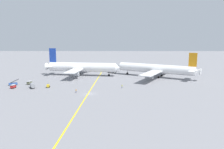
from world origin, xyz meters
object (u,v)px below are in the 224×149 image
airliner_being_pushed (156,69)px  ground_crew_marshaller_foreground (122,86)px  gse_belt_loader_portside (13,84)px  gse_baggage_cart_trailing (29,83)px  gse_fuel_bowser_stubby (32,85)px  ground_crew_ramp_agent_by_cones (76,91)px  pushback_tug (112,71)px  gse_baggage_cart_near_cluster (13,86)px  gse_gpu_cart_small (48,86)px  airliner_at_gate_left (82,67)px

airliner_being_pushed → ground_crew_marshaller_foreground: airliner_being_pushed is taller
gse_belt_loader_portside → gse_baggage_cart_trailing: gse_belt_loader_portside is taller
gse_fuel_bowser_stubby → ground_crew_ramp_agent_by_cones: (22.30, -8.77, -0.47)m
airliner_being_pushed → gse_fuel_bowser_stubby: bearing=-155.5°
gse_belt_loader_portside → airliner_being_pushed: bearing=17.0°
airliner_being_pushed → ground_crew_ramp_agent_by_cones: 57.01m
gse_belt_loader_portside → ground_crew_marshaller_foreground: size_ratio=2.78×
pushback_tug → gse_belt_loader_portside: gse_belt_loader_portside is taller
ground_crew_ramp_agent_by_cones → gse_baggage_cart_near_cluster: bearing=165.3°
gse_gpu_cart_small → gse_baggage_cart_near_cluster: bearing=-174.0°
airliner_at_gate_left → gse_baggage_cart_near_cluster: bearing=-128.0°
gse_baggage_cart_near_cluster → pushback_tug: bearing=44.2°
gse_baggage_cart_near_cluster → gse_gpu_cart_small: (16.10, 1.69, -0.07)m
gse_belt_loader_portside → gse_gpu_cart_small: gse_belt_loader_portside is taller
pushback_tug → ground_crew_marshaller_foreground: size_ratio=4.60×
gse_gpu_cart_small → gse_baggage_cart_trailing: size_ratio=0.76×
ground_crew_marshaller_foreground → ground_crew_ramp_agent_by_cones: bearing=-157.0°
pushback_tug → ground_crew_marshaller_foreground: pushback_tug is taller
gse_belt_loader_portside → ground_crew_marshaller_foreground: gse_belt_loader_portside is taller
airliner_at_gate_left → gse_gpu_cart_small: (-11.51, -33.59, -4.50)m
airliner_being_pushed → gse_fuel_bowser_stubby: airliner_being_pushed is taller
gse_baggage_cart_near_cluster → gse_gpu_cart_small: 16.19m
gse_belt_loader_portside → pushback_tug: bearing=38.0°
airliner_being_pushed → ground_crew_ramp_agent_by_cones: size_ratio=28.75×
gse_belt_loader_portside → gse_gpu_cart_small: size_ratio=2.09×
airliner_being_pushed → gse_fuel_bowser_stubby: 70.92m
ground_crew_marshaller_foreground → ground_crew_ramp_agent_by_cones: ground_crew_marshaller_foreground is taller
airliner_being_pushed → gse_belt_loader_portside: (-76.49, -23.35, -4.25)m
gse_fuel_bowser_stubby → gse_gpu_cart_small: bearing=9.3°
gse_gpu_cart_small → ground_crew_marshaller_foreground: size_ratio=1.33×
gse_fuel_bowser_stubby → gse_belt_loader_portside: 13.51m
ground_crew_marshaller_foreground → ground_crew_ramp_agent_by_cones: (-20.42, -8.66, -0.06)m
pushback_tug → ground_crew_ramp_agent_by_cones: pushback_tug is taller
pushback_tug → gse_belt_loader_portside: bearing=-142.0°
pushback_tug → airliner_being_pushed: bearing=-29.9°
gse_fuel_bowser_stubby → gse_baggage_cart_near_cluster: size_ratio=1.75×
pushback_tug → ground_crew_ramp_agent_by_cones: 55.75m
pushback_tug → gse_gpu_cart_small: size_ratio=3.46×
airliner_at_gate_left → airliner_being_pushed: size_ratio=1.01×
ground_crew_ramp_agent_by_cones → gse_baggage_cart_trailing: bearing=147.9°
airliner_being_pushed → gse_belt_loader_portside: size_ratio=9.77×
gse_belt_loader_portside → gse_baggage_cart_trailing: size_ratio=1.58×
airliner_being_pushed → ground_crew_marshaller_foreground: (-21.70, -29.53, -4.16)m
pushback_tug → ground_crew_ramp_agent_by_cones: size_ratio=4.88×
airliner_being_pushed → ground_crew_ramp_agent_by_cones: airliner_being_pushed is taller
airliner_at_gate_left → ground_crew_ramp_agent_by_cones: (3.69, -43.53, -4.43)m
gse_baggage_cart_near_cluster → gse_gpu_cart_small: bearing=6.0°
airliner_at_gate_left → ground_crew_marshaller_foreground: 42.62m
gse_belt_loader_portside → gse_baggage_cart_near_cluster: 7.27m
gse_belt_loader_portside → gse_baggage_cart_trailing: (7.48, 2.06, 0.04)m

